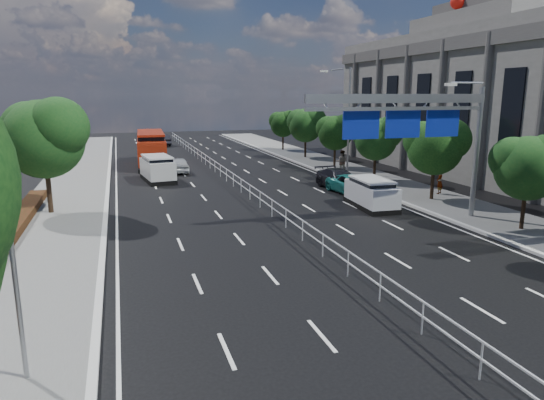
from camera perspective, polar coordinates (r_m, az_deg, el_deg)
name	(u,v)px	position (r m, az deg, el deg)	size (l,w,h in m)	color
ground	(406,322)	(15.80, 15.48, -13.68)	(160.00, 160.00, 0.00)	black
kerb_near	(93,369)	(13.61, -20.28, -18.20)	(0.25, 140.00, 0.15)	silver
median_fence	(235,181)	(35.77, -4.32, 2.19)	(0.05, 85.00, 1.02)	silver
overhead_gantry	(417,118)	(26.39, 16.71, 9.22)	(10.24, 0.38, 7.45)	gray
streetlight_far	(346,113)	(42.11, 8.68, 10.03)	(2.78, 2.40, 9.00)	gray
civic_hall	(509,101)	(46.36, 26.11, 10.45)	(14.40, 36.00, 14.35)	slate
near_tree_back	(45,134)	(30.09, -25.19, 6.99)	(4.84, 4.51, 6.69)	black
far_tree_c	(529,164)	(27.11, 28.03, 3.72)	(3.52, 3.28, 4.94)	black
far_tree_d	(436,144)	(32.72, 18.74, 6.22)	(3.85, 3.59, 5.34)	black
far_tree_e	(377,137)	(39.01, 12.21, 7.29)	(3.63, 3.38, 5.13)	black
far_tree_f	(336,131)	(45.66, 7.52, 8.08)	(3.52, 3.28, 5.02)	black
far_tree_g	(306,123)	(52.52, 4.05, 8.98)	(3.96, 3.69, 5.45)	black
far_tree_h	(283,123)	(59.57, 1.35, 9.09)	(3.41, 3.18, 4.91)	black
white_minivan	(158,169)	(39.74, -13.32, 3.61)	(2.60, 4.91, 2.04)	black
red_bus	(151,148)	(49.19, -14.04, 6.00)	(3.07, 10.92, 3.23)	black
near_car_silver	(179,165)	(43.81, -10.94, 4.08)	(1.61, 3.99, 1.36)	#ABAEB2
near_car_dark	(162,140)	(67.62, -12.76, 6.91)	(1.60, 4.58, 1.51)	black
silver_minivan	(371,193)	(30.18, 11.60, 0.77)	(2.11, 4.44, 1.80)	black
parked_car_teal	(353,185)	(34.15, 9.47, 1.77)	(2.14, 4.63, 1.29)	#19706A
parked_car_dark	(339,179)	(35.78, 7.93, 2.42)	(2.01, 4.94, 1.43)	black
pedestrian_a	(440,182)	(34.99, 19.13, 2.01)	(0.59, 0.39, 1.61)	gray
pedestrian_b	(342,162)	(42.20, 8.20, 4.48)	(0.96, 0.75, 1.97)	gray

